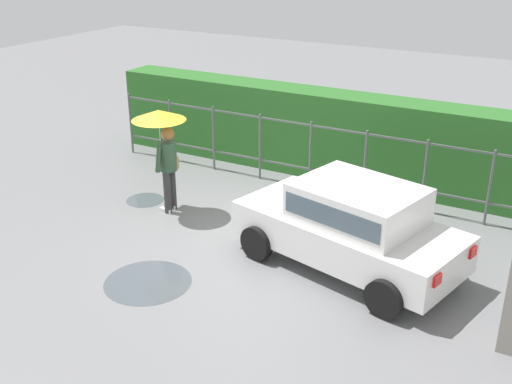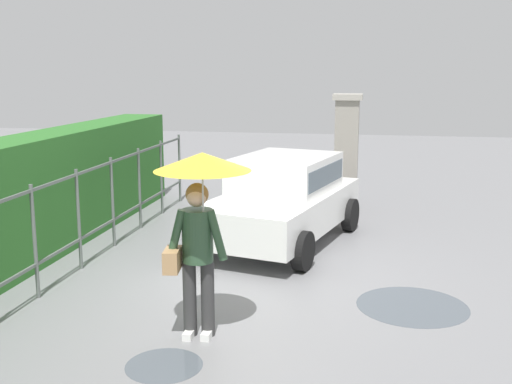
% 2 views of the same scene
% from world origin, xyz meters
% --- Properties ---
extents(ground_plane, '(40.00, 40.00, 0.00)m').
position_xyz_m(ground_plane, '(0.00, 0.00, 0.00)').
color(ground_plane, slate).
extents(car, '(3.98, 2.55, 1.48)m').
position_xyz_m(car, '(1.93, -0.07, 0.80)').
color(car, white).
rests_on(car, ground).
extents(pedestrian, '(1.03, 1.03, 2.07)m').
position_xyz_m(pedestrian, '(-2.05, 0.27, 1.55)').
color(pedestrian, '#333333').
rests_on(pedestrian, ground).
extents(gate_pillar, '(0.60, 0.60, 2.42)m').
position_xyz_m(gate_pillar, '(4.69, -1.00, 1.24)').
color(gate_pillar, gray).
rests_on(gate_pillar, ground).
extents(fence_section, '(9.77, 0.05, 1.50)m').
position_xyz_m(fence_section, '(-0.06, 2.68, 0.83)').
color(fence_section, '#59605B').
rests_on(fence_section, ground).
extents(hedge_row, '(10.72, 0.90, 1.90)m').
position_xyz_m(hedge_row, '(-0.06, 3.67, 0.95)').
color(hedge_row, '#2D6B28').
rests_on(hedge_row, ground).
extents(puddle_near, '(1.39, 1.39, 0.00)m').
position_xyz_m(puddle_near, '(-0.68, -2.09, 0.00)').
color(puddle_near, '#4C545B').
rests_on(puddle_near, ground).
extents(puddle_far, '(0.78, 0.78, 0.00)m').
position_xyz_m(puddle_far, '(-2.77, 0.46, 0.00)').
color(puddle_far, '#4C545B').
rests_on(puddle_far, ground).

